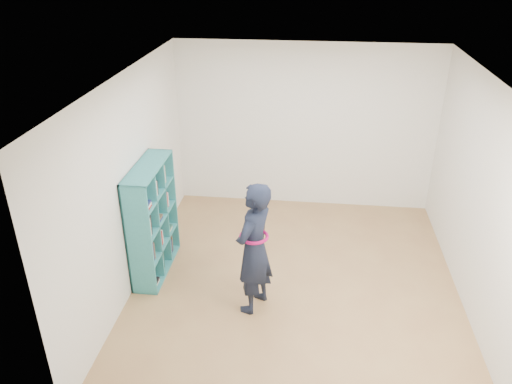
# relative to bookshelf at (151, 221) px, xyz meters

# --- Properties ---
(floor) EXTENTS (4.50, 4.50, 0.00)m
(floor) POSITION_rel_bookshelf_xyz_m (1.85, -0.12, -0.72)
(floor) COLOR #976A45
(floor) RESTS_ON ground
(ceiling) EXTENTS (4.50, 4.50, 0.00)m
(ceiling) POSITION_rel_bookshelf_xyz_m (1.85, -0.12, 1.88)
(ceiling) COLOR white
(ceiling) RESTS_ON wall_back
(wall_left) EXTENTS (0.02, 4.50, 2.60)m
(wall_left) POSITION_rel_bookshelf_xyz_m (-0.15, -0.12, 0.58)
(wall_left) COLOR white
(wall_left) RESTS_ON floor
(wall_right) EXTENTS (0.02, 4.50, 2.60)m
(wall_right) POSITION_rel_bookshelf_xyz_m (3.85, -0.12, 0.58)
(wall_right) COLOR white
(wall_right) RESTS_ON floor
(wall_back) EXTENTS (4.00, 0.02, 2.60)m
(wall_back) POSITION_rel_bookshelf_xyz_m (1.85, 2.13, 0.58)
(wall_back) COLOR white
(wall_back) RESTS_ON floor
(wall_front) EXTENTS (4.00, 0.02, 2.60)m
(wall_front) POSITION_rel_bookshelf_xyz_m (1.85, -2.37, 0.58)
(wall_front) COLOR white
(wall_front) RESTS_ON floor
(bookshelf) EXTENTS (0.32, 1.11, 1.48)m
(bookshelf) POSITION_rel_bookshelf_xyz_m (0.00, 0.00, 0.00)
(bookshelf) COLOR teal
(bookshelf) RESTS_ON floor
(person) EXTENTS (0.58, 0.69, 1.60)m
(person) POSITION_rel_bookshelf_xyz_m (1.38, -0.59, 0.09)
(person) COLOR black
(person) RESTS_ON floor
(smartphone) EXTENTS (0.03, 0.10, 0.14)m
(smartphone) POSITION_rel_bookshelf_xyz_m (1.29, -0.47, 0.19)
(smartphone) COLOR silver
(smartphone) RESTS_ON person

